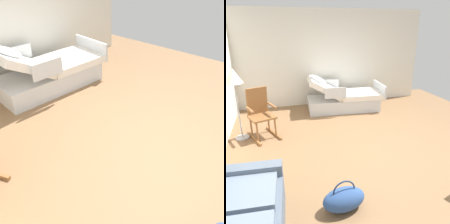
# 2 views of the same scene
# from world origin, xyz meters

# --- Properties ---
(ground_plane) EXTENTS (7.23, 7.23, 0.00)m
(ground_plane) POSITION_xyz_m (0.00, 0.00, 0.00)
(ground_plane) COLOR olive
(side_wall) EXTENTS (0.10, 5.58, 2.70)m
(side_wall) POSITION_xyz_m (2.94, 0.00, 1.35)
(side_wall) COLOR silver
(side_wall) RESTS_ON ground
(hospital_bed) EXTENTS (1.12, 2.12, 1.06)m
(hospital_bed) POSITION_xyz_m (2.19, -0.17, 0.31)
(hospital_bed) COLOR silver
(hospital_bed) RESTS_ON ground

